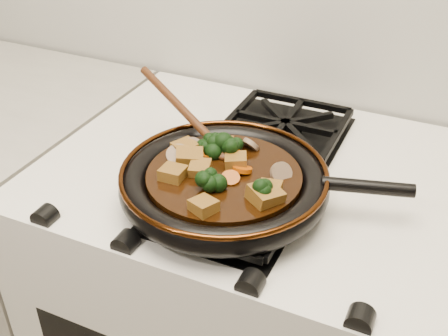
% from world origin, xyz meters
% --- Properties ---
extents(stove, '(0.76, 0.60, 0.90)m').
position_xyz_m(stove, '(0.00, 1.69, 0.45)').
color(stove, white).
rests_on(stove, ground).
extents(burner_grate_front, '(0.23, 0.23, 0.03)m').
position_xyz_m(burner_grate_front, '(0.00, 1.55, 0.91)').
color(burner_grate_front, black).
rests_on(burner_grate_front, stove).
extents(burner_grate_back, '(0.23, 0.23, 0.03)m').
position_xyz_m(burner_grate_back, '(0.00, 1.83, 0.91)').
color(burner_grate_back, black).
rests_on(burner_grate_back, stove).
extents(skillet, '(0.45, 0.34, 0.05)m').
position_xyz_m(skillet, '(-0.01, 1.57, 0.94)').
color(skillet, black).
rests_on(skillet, burner_grate_front).
extents(braising_sauce, '(0.25, 0.25, 0.02)m').
position_xyz_m(braising_sauce, '(-0.01, 1.57, 0.95)').
color(braising_sauce, black).
rests_on(braising_sauce, skillet).
extents(tofu_cube_0, '(0.04, 0.04, 0.02)m').
position_xyz_m(tofu_cube_0, '(-0.05, 1.55, 0.97)').
color(tofu_cube_0, brown).
rests_on(tofu_cube_0, braising_sauce).
extents(tofu_cube_1, '(0.06, 0.06, 0.03)m').
position_xyz_m(tofu_cube_1, '(0.07, 1.53, 0.97)').
color(tofu_cube_1, brown).
rests_on(tofu_cube_1, braising_sauce).
extents(tofu_cube_2, '(0.04, 0.04, 0.02)m').
position_xyz_m(tofu_cube_2, '(-0.05, 1.64, 0.97)').
color(tofu_cube_2, brown).
rests_on(tofu_cube_2, braising_sauce).
extents(tofu_cube_3, '(0.06, 0.05, 0.03)m').
position_xyz_m(tofu_cube_3, '(-0.08, 1.57, 0.97)').
color(tofu_cube_3, brown).
rests_on(tofu_cube_3, braising_sauce).
extents(tofu_cube_4, '(0.04, 0.04, 0.02)m').
position_xyz_m(tofu_cube_4, '(0.07, 1.55, 0.97)').
color(tofu_cube_4, brown).
rests_on(tofu_cube_4, braising_sauce).
extents(tofu_cube_5, '(0.04, 0.04, 0.02)m').
position_xyz_m(tofu_cube_5, '(-0.08, 1.52, 0.97)').
color(tofu_cube_5, brown).
rests_on(tofu_cube_5, braising_sauce).
extents(tofu_cube_6, '(0.05, 0.05, 0.02)m').
position_xyz_m(tofu_cube_6, '(0.00, 1.47, 0.97)').
color(tofu_cube_6, brown).
rests_on(tofu_cube_6, braising_sauce).
extents(tofu_cube_7, '(0.05, 0.05, 0.02)m').
position_xyz_m(tofu_cube_7, '(-0.01, 1.60, 0.97)').
color(tofu_cube_7, brown).
rests_on(tofu_cube_7, braising_sauce).
extents(tofu_cube_8, '(0.05, 0.05, 0.02)m').
position_xyz_m(tofu_cube_8, '(-0.10, 1.60, 0.97)').
color(tofu_cube_8, brown).
rests_on(tofu_cube_8, braising_sauce).
extents(broccoli_floret_0, '(0.08, 0.08, 0.06)m').
position_xyz_m(broccoli_floret_0, '(-0.02, 1.63, 0.97)').
color(broccoli_floret_0, black).
rests_on(broccoli_floret_0, braising_sauce).
extents(broccoli_floret_1, '(0.07, 0.07, 0.06)m').
position_xyz_m(broccoli_floret_1, '(-0.04, 1.61, 0.97)').
color(broccoli_floret_1, black).
rests_on(broccoli_floret_1, braising_sauce).
extents(broccoli_floret_2, '(0.08, 0.09, 0.06)m').
position_xyz_m(broccoli_floret_2, '(-0.01, 1.52, 0.97)').
color(broccoli_floret_2, black).
rests_on(broccoli_floret_2, braising_sauce).
extents(broccoli_floret_3, '(0.08, 0.08, 0.06)m').
position_xyz_m(broccoli_floret_3, '(-0.03, 1.63, 0.97)').
color(broccoli_floret_3, black).
rests_on(broccoli_floret_3, braising_sauce).
extents(broccoli_floret_4, '(0.08, 0.08, 0.06)m').
position_xyz_m(broccoli_floret_4, '(-0.06, 1.62, 0.97)').
color(broccoli_floret_4, black).
rests_on(broccoli_floret_4, braising_sauce).
extents(broccoli_floret_5, '(0.07, 0.07, 0.07)m').
position_xyz_m(broccoli_floret_5, '(0.06, 1.53, 0.97)').
color(broccoli_floret_5, black).
rests_on(broccoli_floret_5, braising_sauce).
extents(carrot_coin_0, '(0.03, 0.03, 0.02)m').
position_xyz_m(carrot_coin_0, '(-0.01, 1.53, 0.96)').
color(carrot_coin_0, '#A94104').
rests_on(carrot_coin_0, braising_sauce).
extents(carrot_coin_1, '(0.03, 0.03, 0.02)m').
position_xyz_m(carrot_coin_1, '(0.01, 1.55, 0.96)').
color(carrot_coin_1, '#A94104').
rests_on(carrot_coin_1, braising_sauce).
extents(carrot_coin_2, '(0.03, 0.03, 0.02)m').
position_xyz_m(carrot_coin_2, '(-0.01, 1.61, 0.96)').
color(carrot_coin_2, '#A94104').
rests_on(carrot_coin_2, braising_sauce).
extents(carrot_coin_3, '(0.03, 0.03, 0.01)m').
position_xyz_m(carrot_coin_3, '(-0.06, 1.60, 0.96)').
color(carrot_coin_3, '#A94104').
rests_on(carrot_coin_3, braising_sauce).
extents(carrot_coin_4, '(0.03, 0.03, 0.02)m').
position_xyz_m(carrot_coin_4, '(0.01, 1.58, 0.96)').
color(carrot_coin_4, '#A94104').
rests_on(carrot_coin_4, braising_sauce).
extents(mushroom_slice_0, '(0.04, 0.04, 0.03)m').
position_xyz_m(mushroom_slice_0, '(0.07, 1.60, 0.97)').
color(mushroom_slice_0, '#7F6449').
rests_on(mushroom_slice_0, braising_sauce).
extents(mushroom_slice_1, '(0.04, 0.04, 0.02)m').
position_xyz_m(mushroom_slice_1, '(-0.10, 1.58, 0.97)').
color(mushroom_slice_1, '#7F6449').
rests_on(mushroom_slice_1, braising_sauce).
extents(mushroom_slice_2, '(0.03, 0.03, 0.03)m').
position_xyz_m(mushroom_slice_2, '(-0.09, 1.61, 0.97)').
color(mushroom_slice_2, '#7F6449').
rests_on(mushroom_slice_2, braising_sauce).
extents(mushroom_slice_3, '(0.04, 0.04, 0.03)m').
position_xyz_m(mushroom_slice_3, '(-0.00, 1.66, 0.97)').
color(mushroom_slice_3, '#7F6449').
rests_on(mushroom_slice_3, braising_sauce).
extents(wooden_spoon, '(0.15, 0.09, 0.25)m').
position_xyz_m(wooden_spoon, '(-0.10, 1.65, 0.98)').
color(wooden_spoon, '#45220E').
rests_on(wooden_spoon, braising_sauce).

